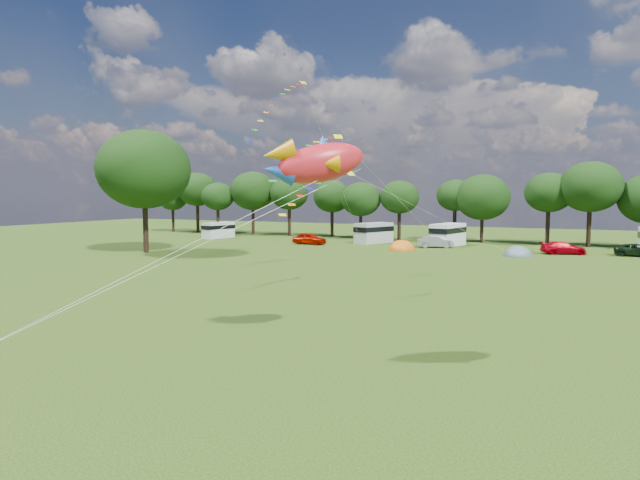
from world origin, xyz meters
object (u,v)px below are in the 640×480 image
at_px(car_d, 639,250).
at_px(campervan_a, 218,230).
at_px(car_b, 435,242).
at_px(campervan_b, 374,232).
at_px(tent_greyblue, 518,256).
at_px(car_c, 563,248).
at_px(campervan_c, 448,234).
at_px(car_a, 309,239).
at_px(tent_orange, 402,250).
at_px(fish_kite, 313,163).
at_px(big_tree, 144,169).

relative_size(car_d, campervan_a, 0.92).
relative_size(car_b, campervan_a, 0.78).
distance_m(campervan_b, tent_greyblue, 19.92).
bearing_deg(campervan_a, car_b, -76.57).
distance_m(car_c, campervan_c, 13.69).
distance_m(car_a, car_d, 36.41).
xyz_separation_m(car_c, campervan_b, (-22.44, 3.89, 0.75)).
distance_m(tent_orange, fish_kite, 41.05).
distance_m(campervan_a, fish_kite, 58.23).
bearing_deg(car_d, big_tree, 113.95).
bearing_deg(car_b, campervan_a, 67.67).
bearing_deg(fish_kite, car_d, 33.00).
relative_size(big_tree, tent_greyblue, 4.19).
bearing_deg(campervan_a, car_a, -86.38).
xyz_separation_m(car_b, car_c, (13.85, -1.31, -0.04)).
xyz_separation_m(campervan_c, tent_orange, (-3.69, -7.60, -1.45)).
xyz_separation_m(campervan_b, tent_greyblue, (18.20, -7.99, -1.39)).
bearing_deg(car_b, fish_kite, 165.19).
bearing_deg(tent_greyblue, car_c, 44.02).
distance_m(campervan_b, tent_orange, 9.35).
distance_m(car_c, car_d, 7.08).
bearing_deg(fish_kite, tent_greyblue, 46.04).
distance_m(big_tree, campervan_b, 29.28).
bearing_deg(car_b, tent_greyblue, -140.29).
distance_m(car_a, tent_greyblue, 25.28).
bearing_deg(campervan_b, fish_kite, -141.42).
relative_size(campervan_a, tent_orange, 1.54).
height_order(campervan_a, campervan_c, campervan_c).
relative_size(car_b, tent_orange, 1.20).
bearing_deg(fish_kite, car_c, 41.20).
xyz_separation_m(car_a, tent_orange, (12.66, -2.21, -0.72)).
xyz_separation_m(big_tree, car_b, (27.66, 18.28, -8.32)).
bearing_deg(car_d, campervan_a, 92.44).
xyz_separation_m(car_d, campervan_a, (-52.48, 1.14, 0.60)).
xyz_separation_m(campervan_a, tent_orange, (28.79, -5.40, -1.22)).
bearing_deg(car_d, car_c, 101.26).
distance_m(campervan_a, tent_greyblue, 41.70).
relative_size(car_d, tent_orange, 1.41).
relative_size(car_c, car_d, 0.95).
relative_size(car_d, campervan_c, 0.77).
bearing_deg(tent_orange, fish_kite, -79.18).
height_order(campervan_c, tent_greyblue, campervan_c).
height_order(car_b, campervan_c, campervan_c).
bearing_deg(car_d, car_b, 92.66).
height_order(tent_greyblue, fish_kite, fish_kite).
bearing_deg(car_d, campervan_b, 87.95).
bearing_deg(car_a, car_c, -84.60).
height_order(campervan_a, tent_orange, campervan_a).
height_order(campervan_b, tent_orange, campervan_b).
distance_m(car_b, campervan_a, 31.62).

